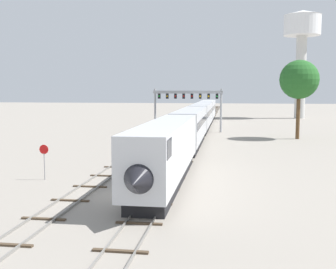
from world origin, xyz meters
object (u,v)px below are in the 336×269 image
Objects in this scene: stop_sign at (44,157)px; passenger_train at (197,120)px; trackside_tree_left at (299,80)px; water_tower at (302,35)px; signal_gantry at (188,100)px.

passenger_train is at bearing 72.99° from stop_sign.
passenger_train is at bearing 178.71° from trackside_tree_left.
water_tower reaches higher than passenger_train.
passenger_train is 29.89× the size of stop_sign.
signal_gantry is 1.04× the size of trackside_tree_left.
trackside_tree_left is (15.01, -0.34, 6.14)m from passenger_train.
signal_gantry is 48.71m from water_tower.
water_tower is 9.43× the size of stop_sign.
signal_gantry is 4.20× the size of stop_sign.
stop_sign is at bearing -112.49° from water_tower.
water_tower reaches higher than trackside_tree_left.
trackside_tree_left reaches higher than signal_gantry.
passenger_train is at bearing -116.09° from water_tower.
signal_gantry is at bearing 79.20° from stop_sign.
water_tower is 2.33× the size of trackside_tree_left.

